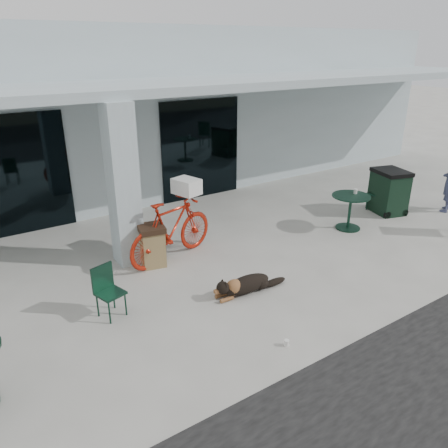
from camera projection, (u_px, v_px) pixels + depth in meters
ground at (259, 288)px, 7.80m from camera, size 80.00×80.00×0.00m
building at (92, 107)px, 13.48m from camera, size 22.00×7.00×4.50m
storefront_glass_left at (3, 178)px, 9.48m from camera, size 2.80×0.06×2.70m
storefront_glass_right at (201, 150)px, 12.04m from camera, size 2.40×0.06×2.70m
column at (123, 186)px, 8.21m from camera, size 0.50×0.50×3.12m
overhang at (160, 86)px, 9.35m from camera, size 22.00×2.80×0.18m
bicycle at (172, 230)px, 8.64m from camera, size 2.20×1.14×1.27m
laundry_basket at (187, 186)px, 8.66m from camera, size 0.51×0.60×0.31m
dog at (247, 283)px, 7.60m from camera, size 1.07×0.39×0.35m
cup_near_dog at (287, 343)px, 6.29m from camera, size 0.10×0.10×0.10m
cafe_chair_near at (110, 293)px, 6.85m from camera, size 0.49×0.51×0.85m
cafe_table_far at (349, 212)px, 10.18m from camera, size 1.13×1.13×0.82m
cafe_chair_far_b at (378, 193)px, 11.31m from camera, size 0.49×0.46×0.92m
cup_on_table at (356, 191)px, 10.12m from camera, size 0.11×0.11×0.11m
trash_receptacle at (152, 246)px, 8.47m from camera, size 0.58×0.58×0.83m
wheeled_bin at (389, 191)px, 11.13m from camera, size 0.91×1.04×1.12m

